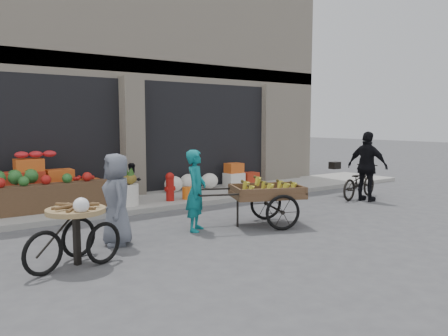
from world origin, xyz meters
TOP-DOWN VIEW (x-y plane):
  - ground at (0.00, 0.00)m, footprint 80.00×80.00m
  - sidewalk at (0.00, 4.10)m, footprint 18.00×2.20m
  - building at (0.00, 8.03)m, footprint 14.00×6.45m
  - fruit_display at (-2.48, 4.38)m, footprint 3.10×1.12m
  - pineapple_bin at (-0.75, 3.60)m, footprint 0.52×0.52m
  - fire_hydrant at (0.35, 3.55)m, footprint 0.22×0.22m
  - orange_bucket at (0.85, 3.50)m, footprint 0.32×0.32m
  - right_bay_goods at (2.61, 4.70)m, footprint 3.35×0.60m
  - seated_person at (-0.35, 4.20)m, footprint 0.51×0.43m
  - banana_cart at (0.90, 0.60)m, footprint 2.52×1.70m
  - vendor_woman at (-0.44, 1.02)m, footprint 0.66×0.66m
  - tricycle_cart at (-2.92, 0.29)m, footprint 1.45×1.09m
  - vendor_grey at (-2.04, 0.96)m, footprint 0.61×0.83m
  - bicycle at (5.07, 1.52)m, footprint 1.80×0.92m
  - cyclist at (4.87, 1.12)m, footprint 0.65×1.14m

SIDE VIEW (x-z plane):
  - ground at x=0.00m, z-range 0.00..0.00m
  - sidewalk at x=0.00m, z-range 0.00..0.12m
  - orange_bucket at x=0.85m, z-range 0.12..0.42m
  - pineapple_bin at x=-0.75m, z-range 0.12..0.62m
  - right_bay_goods at x=2.61m, z-range 0.06..0.76m
  - bicycle at x=5.07m, z-range 0.00..0.90m
  - fire_hydrant at x=0.35m, z-range 0.15..0.86m
  - tricycle_cart at x=-2.92m, z-range 0.09..1.04m
  - seated_person at x=-0.35m, z-range 0.12..1.05m
  - fruit_display at x=-2.48m, z-range 0.05..1.29m
  - banana_cart at x=0.90m, z-range 0.22..1.20m
  - vendor_woman at x=-0.44m, z-range 0.00..1.55m
  - vendor_grey at x=-2.04m, z-range 0.00..1.55m
  - cyclist at x=4.87m, z-range 0.00..1.83m
  - building at x=0.00m, z-range -0.13..6.87m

